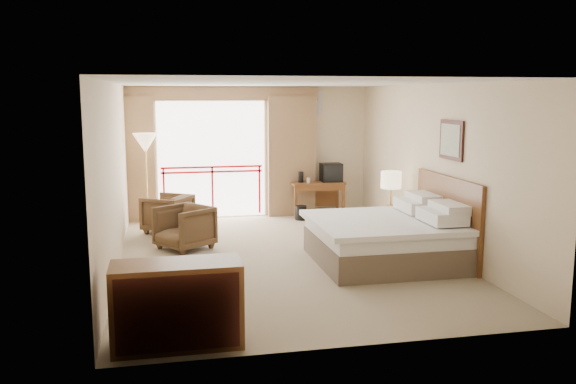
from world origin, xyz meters
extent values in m
plane|color=gray|center=(0.00, 0.00, 0.00)|extent=(7.00, 7.00, 0.00)
plane|color=white|center=(0.00, 0.00, 2.70)|extent=(7.00, 7.00, 0.00)
plane|color=beige|center=(0.00, 3.50, 1.35)|extent=(5.00, 0.00, 5.00)
plane|color=beige|center=(0.00, -3.50, 1.35)|extent=(5.00, 0.00, 5.00)
plane|color=beige|center=(-2.50, 0.00, 1.35)|extent=(0.00, 7.00, 7.00)
plane|color=beige|center=(2.50, 0.00, 1.35)|extent=(0.00, 7.00, 7.00)
plane|color=white|center=(-0.80, 3.48, 1.20)|extent=(2.40, 0.00, 2.40)
cube|color=#B50F19|center=(-0.80, 3.46, 0.95)|extent=(2.09, 0.03, 0.04)
cube|color=#B50F19|center=(-0.80, 3.46, 1.05)|extent=(2.09, 0.03, 0.04)
cube|color=#B50F19|center=(-1.79, 3.46, 0.55)|extent=(0.04, 0.03, 1.00)
cube|color=#B50F19|center=(-0.80, 3.46, 0.55)|extent=(0.04, 0.03, 1.00)
cube|color=#B50F19|center=(0.19, 3.46, 0.55)|extent=(0.04, 0.03, 1.00)
cube|color=brown|center=(-2.45, 3.35, 1.25)|extent=(1.00, 0.26, 2.50)
cube|color=brown|center=(0.85, 3.35, 1.25)|extent=(1.00, 0.26, 2.50)
cube|color=brown|center=(-0.80, 3.38, 2.55)|extent=(4.40, 0.22, 0.28)
cube|color=silver|center=(1.30, 3.47, 2.35)|extent=(0.50, 0.04, 0.50)
cube|color=brown|center=(1.45, -0.60, 0.20)|extent=(2.05, 2.00, 0.40)
cube|color=white|center=(1.45, -0.60, 0.50)|extent=(2.01, 1.96, 0.22)
cube|color=white|center=(1.40, -0.60, 0.63)|extent=(2.09, 2.06, 0.08)
cube|color=white|center=(2.15, -1.05, 0.78)|extent=(0.50, 0.75, 0.18)
cube|color=white|center=(2.15, -0.15, 0.78)|extent=(0.50, 0.75, 0.18)
cube|color=white|center=(2.28, -1.05, 0.90)|extent=(0.40, 0.70, 0.14)
cube|color=white|center=(2.28, -0.15, 0.90)|extent=(0.40, 0.70, 0.14)
cube|color=#582E14|center=(2.46, -0.60, 0.65)|extent=(0.06, 2.10, 1.30)
cube|color=black|center=(2.48, -0.60, 1.85)|extent=(0.03, 0.72, 0.60)
cube|color=silver|center=(2.46, -0.60, 1.85)|extent=(0.01, 0.60, 0.48)
cube|color=#582E14|center=(2.13, 0.88, 0.27)|extent=(0.41, 0.47, 0.53)
cylinder|color=tan|center=(2.13, 0.93, 0.57)|extent=(0.15, 0.15, 0.04)
cylinder|color=tan|center=(2.13, 0.93, 0.77)|extent=(0.03, 0.03, 0.39)
cylinder|color=#FFE5B2|center=(2.13, 0.93, 1.04)|extent=(0.36, 0.36, 0.30)
cube|color=black|center=(2.08, 0.73, 0.57)|extent=(0.20, 0.17, 0.07)
cube|color=#582E14|center=(1.36, 3.11, 0.70)|extent=(1.11, 0.54, 0.05)
cube|color=#582E14|center=(0.85, 2.88, 0.34)|extent=(0.06, 0.06, 0.68)
cube|color=#582E14|center=(1.87, 2.88, 0.34)|extent=(0.06, 0.06, 0.68)
cube|color=#582E14|center=(0.85, 3.35, 0.34)|extent=(0.06, 0.06, 0.68)
cube|color=#582E14|center=(1.87, 3.35, 0.34)|extent=(0.06, 0.06, 0.68)
cube|color=#582E14|center=(1.36, 3.35, 0.42)|extent=(1.02, 0.03, 0.51)
cube|color=#582E14|center=(1.36, 2.87, 0.63)|extent=(1.02, 0.03, 0.11)
cube|color=black|center=(1.66, 3.11, 0.92)|extent=(0.43, 0.33, 0.39)
cube|color=black|center=(1.66, 2.95, 0.92)|extent=(0.39, 0.02, 0.31)
cylinder|color=black|center=(1.01, 3.11, 0.84)|extent=(0.11, 0.11, 0.23)
cylinder|color=white|center=(1.16, 3.06, 0.77)|extent=(0.09, 0.09, 0.10)
cylinder|color=black|center=(0.93, 2.78, 0.14)|extent=(0.25, 0.25, 0.29)
imported|color=#412C1A|center=(-1.74, 2.21, 0.00)|extent=(1.06, 1.05, 0.70)
imported|color=#412C1A|center=(-1.49, 0.87, 0.00)|extent=(1.10, 1.09, 0.72)
cylinder|color=black|center=(-1.70, 1.59, 0.52)|extent=(0.49, 0.49, 0.04)
cylinder|color=black|center=(-1.70, 1.59, 0.27)|extent=(0.06, 0.06, 0.49)
cylinder|color=black|center=(-1.70, 1.59, 0.02)|extent=(0.35, 0.35, 0.03)
imported|color=white|center=(-1.70, 1.59, 0.54)|extent=(0.27, 0.28, 0.02)
cylinder|color=tan|center=(-2.11, 2.75, 0.02)|extent=(0.29, 0.29, 0.03)
cylinder|color=tan|center=(-2.11, 2.75, 0.79)|extent=(0.03, 0.03, 1.57)
cone|color=#FFE5B2|center=(-2.11, 2.75, 1.62)|extent=(0.46, 0.46, 0.37)
cube|color=#582E14|center=(-1.72, -3.10, 0.43)|extent=(1.30, 0.54, 0.87)
cube|color=black|center=(-1.72, -3.37, 0.43)|extent=(1.19, 0.02, 0.76)
camera|label=1|loc=(-1.84, -9.10, 2.53)|focal=38.00mm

